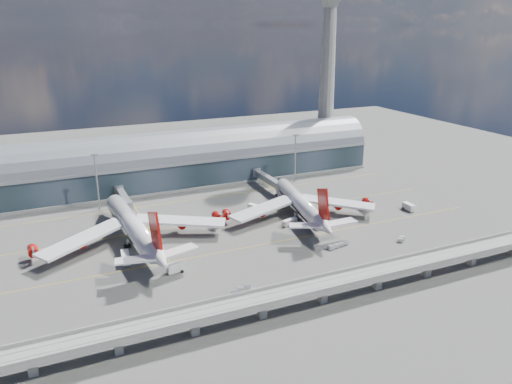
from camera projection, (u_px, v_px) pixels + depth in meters
name	position (u px, v px, depth m)	size (l,w,h in m)	color
ground	(250.00, 235.00, 197.36)	(500.00, 500.00, 0.00)	#474744
taxi_lines	(229.00, 217.00, 216.47)	(200.00, 80.12, 0.01)	gold
terminal	(190.00, 161.00, 261.18)	(200.00, 30.00, 28.00)	#1E2B32
control_tower	(327.00, 75.00, 285.70)	(19.00, 19.00, 103.00)	gray
guideway	(323.00, 286.00, 148.12)	(220.00, 8.50, 7.20)	gray
floodlight_mast_left	(97.00, 180.00, 221.15)	(3.00, 0.70, 25.70)	gray
floodlight_mast_right	(295.00, 157.00, 260.00)	(3.00, 0.70, 25.70)	gray
airliner_left	(134.00, 227.00, 187.32)	(74.29, 78.06, 23.78)	white
airliner_right	(301.00, 204.00, 214.17)	(67.23, 70.35, 22.43)	white
jet_bridge_left	(123.00, 196.00, 226.26)	(4.40, 28.00, 7.25)	gray
jet_bridge_right	(267.00, 179.00, 252.35)	(4.40, 32.00, 7.25)	gray
service_truck_0	(126.00, 258.00, 174.49)	(3.46, 8.23, 3.32)	silver
service_truck_1	(175.00, 268.00, 167.30)	(5.95, 3.48, 3.26)	silver
service_truck_2	(290.00, 222.00, 207.08)	(7.33, 4.23, 2.56)	silver
service_truck_3	(409.00, 207.00, 223.52)	(2.87, 6.49, 3.09)	silver
service_truck_4	(280.00, 193.00, 241.44)	(3.32, 5.65, 3.09)	silver
service_truck_5	(255.00, 208.00, 221.35)	(5.65, 7.30, 3.33)	silver
cargo_train_0	(241.00, 290.00, 154.99)	(7.81, 3.69, 1.71)	gray
cargo_train_1	(338.00, 245.00, 186.49)	(9.73, 3.39, 1.60)	gray
cargo_train_2	(401.00, 239.00, 191.74)	(4.40, 3.58, 1.48)	gray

